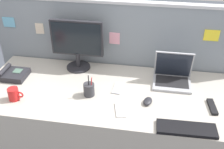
# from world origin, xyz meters

# --- Properties ---
(desk) EXTENTS (2.04, 0.82, 0.75)m
(desk) POSITION_xyz_m (0.00, 0.00, 0.37)
(desk) COLOR #ADA89E
(desk) RESTS_ON ground_plane
(cubicle_divider) EXTENTS (2.26, 0.08, 1.32)m
(cubicle_divider) POSITION_xyz_m (-0.00, 0.45, 0.66)
(cubicle_divider) COLOR gray
(cubicle_divider) RESTS_ON ground_plane
(desktop_monitor) EXTENTS (0.45, 0.21, 0.43)m
(desktop_monitor) POSITION_xyz_m (-0.34, 0.31, 0.99)
(desktop_monitor) COLOR #232328
(desktop_monitor) RESTS_ON desk
(laptop) EXTENTS (0.30, 0.24, 0.26)m
(laptop) POSITION_xyz_m (0.47, 0.21, 0.82)
(laptop) COLOR #9EA0A8
(laptop) RESTS_ON desk
(desk_phone) EXTENTS (0.22, 0.19, 0.08)m
(desk_phone) POSITION_xyz_m (-0.84, 0.06, 0.78)
(desk_phone) COLOR #232328
(desk_phone) RESTS_ON desk
(keyboard_main) EXTENTS (0.39, 0.14, 0.02)m
(keyboard_main) POSITION_xyz_m (0.55, -0.34, 0.76)
(keyboard_main) COLOR black
(keyboard_main) RESTS_ON desk
(computer_mouse_right_hand) EXTENTS (0.08, 0.11, 0.03)m
(computer_mouse_right_hand) POSITION_xyz_m (0.29, -0.10, 0.77)
(computer_mouse_right_hand) COLOR #232328
(computer_mouse_right_hand) RESTS_ON desk
(pen_cup) EXTENTS (0.08, 0.08, 0.18)m
(pen_cup) POSITION_xyz_m (-0.15, -0.08, 0.80)
(pen_cup) COLOR #333338
(pen_cup) RESTS_ON desk
(cell_phone_white_slab) EXTENTS (0.10, 0.16, 0.01)m
(cell_phone_white_slab) POSITION_xyz_m (0.11, -0.22, 0.75)
(cell_phone_white_slab) COLOR silver
(cell_phone_white_slab) RESTS_ON desk
(cell_phone_silver_slab) EXTENTS (0.08, 0.15, 0.01)m
(cell_phone_silver_slab) POSITION_xyz_m (0.05, 0.04, 0.75)
(cell_phone_silver_slab) COLOR #B7BAC1
(cell_phone_silver_slab) RESTS_ON desk
(tv_remote) EXTENTS (0.06, 0.17, 0.02)m
(tv_remote) POSITION_xyz_m (0.75, -0.08, 0.76)
(tv_remote) COLOR black
(tv_remote) RESTS_ON desk
(coffee_mug) EXTENTS (0.12, 0.08, 0.10)m
(coffee_mug) POSITION_xyz_m (-0.69, -0.22, 0.80)
(coffee_mug) COLOR red
(coffee_mug) RESTS_ON desk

